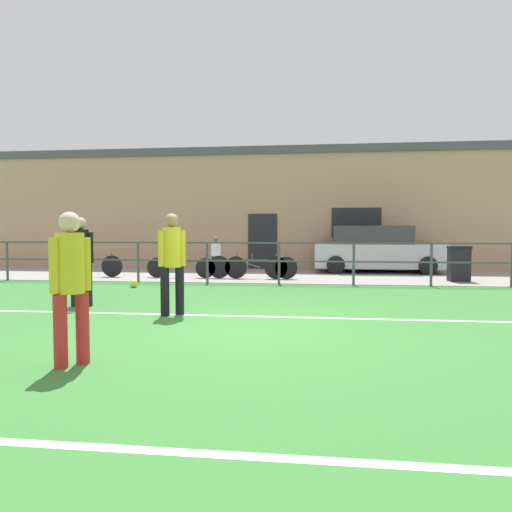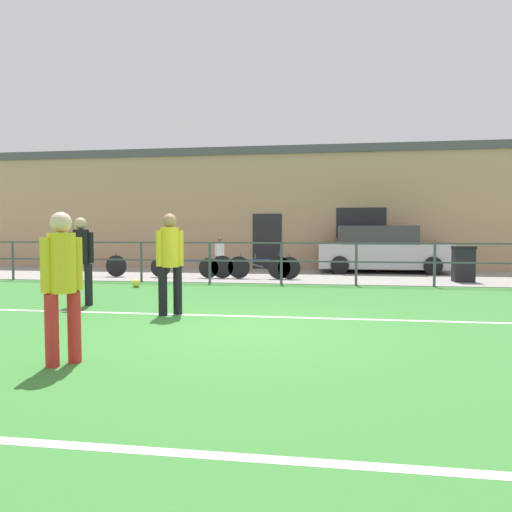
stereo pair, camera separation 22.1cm
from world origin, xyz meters
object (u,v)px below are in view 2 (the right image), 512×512
object	(u,v)px
bicycle_parked_1	(184,267)
player_striker	(62,278)
soccer_ball_match	(136,283)
spectator_child	(220,253)
player_goalkeeper	(81,256)
bicycle_parked_0	(92,265)
bicycle_parked_2	(250,267)
trash_bin_0	(463,264)
parked_car_red	(381,250)
player_winger	(170,258)
bicycle_parked_3	(264,267)

from	to	relation	value
bicycle_parked_1	player_striker	bearing A→B (deg)	-80.98
soccer_ball_match	bicycle_parked_1	size ratio (longest dim) A/B	0.10
spectator_child	player_goalkeeper	bearing A→B (deg)	90.91
bicycle_parked_0	bicycle_parked_2	size ratio (longest dim) A/B	0.95
trash_bin_0	bicycle_parked_0	bearing A→B (deg)	-179.96
player_striker	bicycle_parked_2	size ratio (longest dim) A/B	0.69
bicycle_parked_0	player_striker	bearing A→B (deg)	-64.22
player_goalkeeper	bicycle_parked_2	xyz separation A→B (m)	(2.47, 5.43, -0.60)
player_goalkeeper	bicycle_parked_2	size ratio (longest dim) A/B	0.71
bicycle_parked_2	trash_bin_0	xyz separation A→B (m)	(6.09, 0.01, 0.15)
parked_car_red	bicycle_parked_0	distance (m)	9.63
bicycle_parked_1	bicycle_parked_2	distance (m)	2.05
player_striker	player_winger	bearing A→B (deg)	33.64
bicycle_parked_2	trash_bin_0	size ratio (longest dim) A/B	2.39
spectator_child	bicycle_parked_2	xyz separation A→B (m)	(1.31, -1.65, -0.34)
soccer_ball_match	bicycle_parked_1	world-z (taller)	bicycle_parked_1
soccer_ball_match	trash_bin_0	distance (m)	9.04
soccer_ball_match	bicycle_parked_3	xyz separation A→B (m)	(3.02, 2.41, 0.26)
player_winger	player_goalkeeper	bearing A→B (deg)	127.89
player_winger	bicycle_parked_3	size ratio (longest dim) A/B	0.80
spectator_child	soccer_ball_match	bearing A→B (deg)	82.46
trash_bin_0	player_goalkeeper	bearing A→B (deg)	-147.59
player_striker	bicycle_parked_2	distance (m)	9.35
bicycle_parked_0	bicycle_parked_3	distance (m)	5.49
player_striker	bicycle_parked_0	distance (m)	10.37
player_goalkeeper	trash_bin_0	distance (m)	10.15
parked_car_red	bicycle_parked_3	world-z (taller)	parked_car_red
player_winger	trash_bin_0	bearing A→B (deg)	11.53
player_striker	bicycle_parked_1	bearing A→B (deg)	45.50
bicycle_parked_0	trash_bin_0	bearing A→B (deg)	0.04
parked_car_red	bicycle_parked_3	size ratio (longest dim) A/B	2.00
trash_bin_0	parked_car_red	bearing A→B (deg)	125.18
parked_car_red	player_striker	bearing A→B (deg)	-111.26
player_striker	soccer_ball_match	size ratio (longest dim) A/B	7.59
parked_car_red	bicycle_parked_2	size ratio (longest dim) A/B	1.81
spectator_child	parked_car_red	bearing A→B (deg)	-158.10
player_striker	player_winger	world-z (taller)	player_winger
player_goalkeeper	bicycle_parked_3	bearing A→B (deg)	-133.41
soccer_ball_match	bicycle_parked_2	xyz separation A→B (m)	(2.61, 2.41, 0.27)
player_winger	bicycle_parked_3	xyz separation A→B (m)	(0.83, 6.18, -0.63)
bicycle_parked_0	bicycle_parked_1	size ratio (longest dim) A/B	1.07
player_winger	spectator_child	size ratio (longest dim) A/B	1.44
player_winger	bicycle_parked_1	world-z (taller)	player_winger
player_striker	trash_bin_0	distance (m)	11.47
parked_car_red	spectator_child	bearing A→B (deg)	-168.31
bicycle_parked_2	player_striker	bearing A→B (deg)	-93.52
bicycle_parked_0	player_winger	bearing A→B (deg)	-52.98
soccer_ball_match	spectator_child	bearing A→B (deg)	72.26
bicycle_parked_2	soccer_ball_match	bearing A→B (deg)	-137.30
bicycle_parked_3	trash_bin_0	xyz separation A→B (m)	(5.68, 0.01, 0.16)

